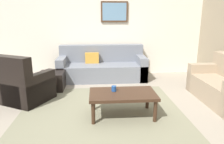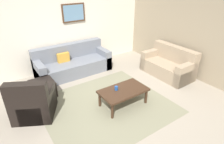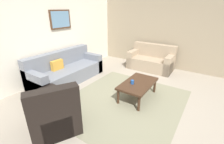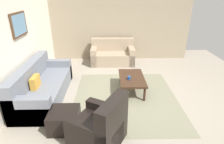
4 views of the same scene
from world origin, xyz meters
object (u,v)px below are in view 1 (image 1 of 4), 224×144
(ottoman, at_px, (52,81))
(framed_artwork, at_px, (114,12))
(cup, at_px, (114,89))
(coffee_table, at_px, (123,96))
(armchair_leather, at_px, (24,87))
(couch_main, at_px, (102,67))

(ottoman, distance_m, framed_artwork, 2.52)
(cup, bearing_deg, coffee_table, -32.87)
(armchair_leather, xyz_separation_m, coffee_table, (1.84, -0.74, 0.05))
(couch_main, distance_m, cup, 2.21)
(cup, relative_size, framed_artwork, 0.13)
(framed_artwork, bearing_deg, armchair_leather, -134.76)
(couch_main, distance_m, ottoman, 1.44)
(coffee_table, bearing_deg, couch_main, 96.83)
(armchair_leather, xyz_separation_m, cup, (1.71, -0.65, 0.15))
(couch_main, bearing_deg, cup, -86.49)
(coffee_table, bearing_deg, ottoman, 134.62)
(couch_main, height_order, armchair_leather, armchair_leather)
(armchair_leather, bearing_deg, framed_artwork, 45.24)
(armchair_leather, height_order, coffee_table, armchair_leather)
(armchair_leather, distance_m, ottoman, 0.83)
(cup, bearing_deg, framed_artwork, 84.83)
(couch_main, distance_m, coffee_table, 2.30)
(couch_main, height_order, ottoman, couch_main)
(couch_main, height_order, coffee_table, couch_main)
(armchair_leather, height_order, framed_artwork, framed_artwork)
(armchair_leather, bearing_deg, ottoman, 61.39)
(coffee_table, xyz_separation_m, cup, (-0.14, 0.09, 0.10))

